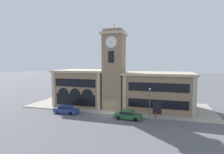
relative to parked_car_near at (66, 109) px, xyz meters
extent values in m
plane|color=#56565B|center=(7.73, 1.39, -0.76)|extent=(300.00, 300.00, 0.00)
cube|color=gray|center=(7.73, 8.35, -0.68)|extent=(38.48, 13.93, 0.15)
cube|color=#897056|center=(7.73, 5.81, 6.76)|extent=(3.96, 3.96, 15.04)
cube|color=tan|center=(7.73, 5.81, 14.50)|extent=(4.66, 4.66, 0.45)
cube|color=#897056|center=(7.73, 5.81, 15.03)|extent=(3.65, 3.65, 0.60)
cylinder|color=#4C4C51|center=(7.73, 5.81, 15.93)|extent=(0.10, 0.10, 1.20)
cylinder|color=silver|center=(7.73, 3.78, 12.69)|extent=(2.19, 0.10, 2.19)
cylinder|color=black|center=(7.73, 3.71, 12.69)|extent=(0.17, 0.04, 0.17)
cylinder|color=silver|center=(5.70, 5.81, 12.69)|extent=(0.10, 2.19, 2.19)
cylinder|color=black|center=(5.63, 5.81, 12.69)|extent=(0.04, 0.17, 0.17)
cube|color=black|center=(7.73, 3.79, 9.89)|extent=(1.11, 0.10, 2.20)
cube|color=#897056|center=(-0.14, 8.57, 2.95)|extent=(11.18, 9.49, 7.42)
cube|color=tan|center=(-0.14, 8.57, 6.89)|extent=(11.88, 10.19, 0.45)
cube|color=tan|center=(-5.38, 3.77, 2.95)|extent=(0.70, 0.16, 7.42)
cube|color=tan|center=(5.10, 3.77, 2.95)|extent=(0.70, 0.16, 7.42)
cube|color=black|center=(-0.14, 3.79, 4.59)|extent=(9.17, 0.10, 1.63)
cube|color=black|center=(-0.14, 3.79, 1.02)|extent=(8.94, 0.10, 2.37)
cylinder|color=black|center=(-2.94, 3.78, 2.21)|extent=(2.46, 0.06, 2.46)
cylinder|color=black|center=(-0.14, 3.78, 2.21)|extent=(2.46, 0.06, 2.46)
cylinder|color=black|center=(2.65, 3.78, 2.21)|extent=(2.46, 0.06, 2.46)
cube|color=#897056|center=(16.49, 8.57, 2.78)|extent=(12.96, 9.49, 7.07)
cube|color=tan|center=(16.49, 8.57, 6.54)|extent=(13.66, 10.19, 0.45)
cube|color=tan|center=(10.36, 3.77, 2.78)|extent=(0.70, 0.16, 7.07)
cube|color=tan|center=(22.62, 3.77, 2.78)|extent=(0.70, 0.16, 7.07)
cube|color=black|center=(16.49, 3.79, 4.33)|extent=(10.63, 0.10, 1.56)
cube|color=black|center=(16.49, 3.78, 0.52)|extent=(1.50, 0.12, 2.55)
cube|color=black|center=(16.49, 3.79, 1.28)|extent=(10.63, 0.10, 1.58)
cube|color=navy|center=(0.06, 0.00, -0.20)|extent=(4.76, 1.92, 0.74)
cube|color=navy|center=(-0.13, 0.00, 0.43)|extent=(2.31, 1.65, 0.53)
cube|color=black|center=(-0.13, 0.00, 0.43)|extent=(2.22, 1.68, 0.40)
cylinder|color=black|center=(1.55, 0.70, -0.43)|extent=(0.67, 0.25, 0.66)
cylinder|color=black|center=(1.49, -0.82, -0.43)|extent=(0.67, 0.25, 0.66)
cylinder|color=black|center=(-1.36, 0.81, -0.43)|extent=(0.67, 0.25, 0.66)
cylinder|color=black|center=(-1.42, -0.71, -0.43)|extent=(0.67, 0.25, 0.66)
cube|color=#285633|center=(11.92, 0.00, -0.22)|extent=(4.61, 2.00, 0.71)
cube|color=#285633|center=(11.74, 0.00, 0.42)|extent=(2.24, 1.73, 0.57)
cube|color=black|center=(11.74, 0.00, 0.42)|extent=(2.16, 1.76, 0.43)
cylinder|color=black|center=(13.36, 0.75, -0.43)|extent=(0.67, 0.25, 0.66)
cylinder|color=black|center=(13.29, -0.86, -0.43)|extent=(0.67, 0.25, 0.66)
cylinder|color=black|center=(10.54, 0.86, -0.43)|extent=(0.67, 0.25, 0.66)
cylinder|color=black|center=(10.48, -0.75, -0.43)|extent=(0.67, 0.25, 0.66)
cylinder|color=#4C4C51|center=(15.27, 2.05, 1.71)|extent=(0.12, 0.12, 4.63)
sphere|color=silver|center=(15.27, 2.05, 4.21)|extent=(0.36, 0.36, 0.36)
cylinder|color=black|center=(0.02, 1.69, -0.16)|extent=(0.18, 0.18, 0.90)
sphere|color=black|center=(0.02, 1.69, 0.37)|extent=(0.16, 0.16, 0.16)
cylinder|color=red|center=(16.31, 1.79, -0.26)|extent=(0.22, 0.22, 0.70)
sphere|color=red|center=(16.31, 1.79, 0.17)|extent=(0.19, 0.19, 0.19)
camera|label=1|loc=(17.70, -28.35, 8.65)|focal=28.00mm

